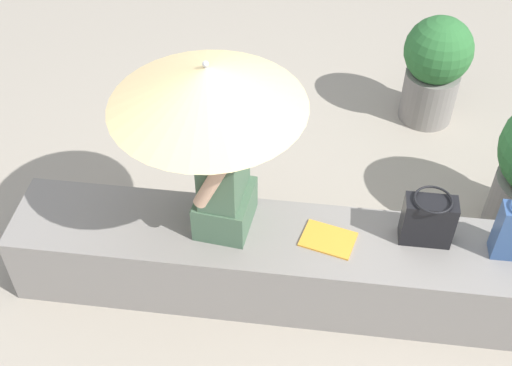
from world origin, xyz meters
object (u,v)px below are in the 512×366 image
Objects in this scene: handbag_black at (428,220)px; magazine at (328,240)px; planter_near at (435,67)px; person_seated at (223,171)px; parasol at (207,87)px.

magazine is (-0.51, -0.08, -0.14)m from handbag_black.
handbag_black is 0.37× the size of planter_near.
handbag_black is at bearing 22.94° from magazine.
magazine is (0.57, -0.06, -0.38)m from person_seated.
handbag_black is at bearing 1.25° from parasol.
parasol is at bearing -127.34° from planter_near.
person_seated reaches higher than magazine.
handbag_black is at bearing 0.81° from person_seated.
planter_near is (0.18, 1.69, -0.17)m from handbag_black.
planter_near reaches higher than handbag_black.
parasol is 3.75× the size of magazine.
handbag_black is 1.09× the size of magazine.
planter_near is at bearing 83.17° from magazine.
person_seated is 0.86× the size of parasol.
handbag_black is (1.07, 0.02, -0.24)m from person_seated.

